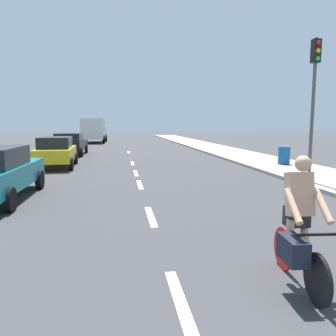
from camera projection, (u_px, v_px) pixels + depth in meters
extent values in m
plane|color=#38383A|center=(132.00, 162.00, 19.56)|extent=(160.00, 160.00, 0.00)
cube|color=#9E998E|center=(243.00, 156.00, 22.59)|extent=(3.60, 80.00, 0.14)
cube|color=white|center=(181.00, 303.00, 4.21)|extent=(0.16, 1.80, 0.01)
cube|color=white|center=(151.00, 216.00, 8.16)|extent=(0.16, 1.80, 0.01)
cube|color=white|center=(140.00, 185.00, 12.37)|extent=(0.16, 1.80, 0.01)
cube|color=white|center=(136.00, 173.00, 15.23)|extent=(0.16, 1.80, 0.01)
cube|color=white|center=(132.00, 163.00, 19.00)|extent=(0.16, 1.80, 0.01)
cube|color=white|center=(129.00, 152.00, 26.36)|extent=(0.16, 1.80, 0.01)
cylinder|color=black|center=(317.00, 280.00, 4.14)|extent=(0.11, 0.66, 0.66)
cylinder|color=red|center=(283.00, 248.00, 5.18)|extent=(0.11, 0.66, 0.66)
cube|color=black|center=(299.00, 250.00, 4.63)|extent=(0.12, 0.94, 0.04)
cylinder|color=black|center=(293.00, 228.00, 4.81)|extent=(0.03, 0.03, 0.48)
cube|color=black|center=(317.00, 235.00, 4.14)|extent=(0.56, 0.08, 0.03)
cube|color=tan|center=(299.00, 194.00, 4.61)|extent=(0.37, 0.34, 0.63)
sphere|color=tan|center=(303.00, 164.00, 4.49)|extent=(0.22, 0.22, 0.22)
cube|color=black|center=(297.00, 216.00, 4.71)|extent=(0.34, 0.25, 0.28)
cube|color=black|center=(293.00, 250.00, 4.32)|extent=(0.28, 0.54, 0.32)
cylinder|color=tan|center=(305.00, 239.00, 4.70)|extent=(0.14, 0.32, 0.62)
cylinder|color=tan|center=(289.00, 240.00, 4.69)|extent=(0.13, 0.21, 0.63)
cylinder|color=tan|center=(323.00, 206.00, 4.38)|extent=(0.13, 0.49, 0.41)
cylinder|color=tan|center=(293.00, 206.00, 4.35)|extent=(0.13, 0.49, 0.41)
cylinder|color=black|center=(40.00, 180.00, 11.56)|extent=(0.19, 0.64, 0.64)
cylinder|color=black|center=(10.00, 200.00, 8.50)|extent=(0.19, 0.64, 0.64)
cube|color=gold|center=(56.00, 154.00, 17.21)|extent=(1.88, 4.13, 0.64)
cube|color=black|center=(55.00, 143.00, 16.94)|extent=(1.59, 2.17, 0.56)
cylinder|color=black|center=(44.00, 159.00, 18.45)|extent=(0.21, 0.65, 0.64)
cylinder|color=black|center=(76.00, 158.00, 18.76)|extent=(0.21, 0.65, 0.64)
cylinder|color=black|center=(34.00, 165.00, 15.76)|extent=(0.21, 0.65, 0.64)
cylinder|color=black|center=(71.00, 164.00, 16.08)|extent=(0.21, 0.65, 0.64)
cube|color=black|center=(70.00, 145.00, 24.02)|extent=(2.00, 4.63, 0.64)
cube|color=black|center=(69.00, 137.00, 23.72)|extent=(1.74, 2.42, 0.56)
cylinder|color=black|center=(60.00, 149.00, 25.49)|extent=(0.19, 0.64, 0.64)
cylinder|color=black|center=(86.00, 149.00, 25.73)|extent=(0.19, 0.64, 0.64)
cylinder|color=black|center=(52.00, 152.00, 22.41)|extent=(0.19, 0.64, 0.64)
cylinder|color=black|center=(81.00, 152.00, 22.66)|extent=(0.19, 0.64, 0.64)
cube|color=beige|center=(96.00, 132.00, 41.45)|extent=(2.46, 2.40, 1.40)
cube|color=silver|center=(93.00, 129.00, 38.45)|extent=(2.50, 4.22, 2.30)
cylinder|color=black|center=(86.00, 138.00, 41.28)|extent=(0.30, 0.91, 0.90)
cylinder|color=black|center=(106.00, 138.00, 41.56)|extent=(0.30, 0.91, 0.90)
cylinder|color=black|center=(82.00, 140.00, 37.44)|extent=(0.30, 0.91, 0.90)
cylinder|color=black|center=(104.00, 140.00, 37.73)|extent=(0.30, 0.91, 0.90)
cylinder|color=#4C4C51|center=(312.00, 113.00, 11.95)|extent=(0.12, 0.12, 5.20)
cube|color=black|center=(316.00, 51.00, 11.67)|extent=(0.28, 0.24, 0.80)
sphere|color=red|center=(319.00, 43.00, 11.51)|extent=(0.16, 0.16, 0.16)
sphere|color=gold|center=(318.00, 51.00, 11.54)|extent=(0.16, 0.16, 0.16)
sphere|color=green|center=(318.00, 58.00, 11.58)|extent=(0.16, 0.16, 0.16)
cylinder|color=#14518C|center=(284.00, 155.00, 17.40)|extent=(0.60, 0.60, 0.91)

